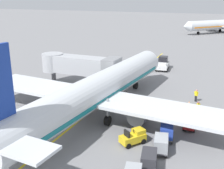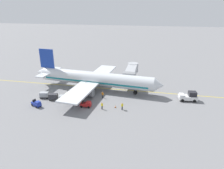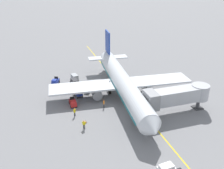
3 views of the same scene
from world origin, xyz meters
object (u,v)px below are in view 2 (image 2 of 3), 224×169
at_px(baggage_tug_trailing, 36,104).
at_px(baggage_cart_second_in_train, 64,98).
at_px(baggage_cart_third_in_train, 53,96).
at_px(ground_crew_marshaller, 103,94).
at_px(jet_bridge, 131,72).
at_px(baggage_tug_lead, 71,94).
at_px(ground_crew_wing_walker, 102,106).
at_px(baggage_cart_front, 74,99).
at_px(baggage_tug_spare, 86,104).
at_px(parked_airliner, 95,79).
at_px(safety_cone_nose_left, 115,107).
at_px(ground_crew_loader, 122,106).
at_px(baggage_cart_tail_end, 44,95).
at_px(pushback_tractor, 189,96).

relative_size(baggage_tug_trailing, baggage_cart_second_in_train, 0.93).
xyz_separation_m(baggage_cart_third_in_train, ground_crew_marshaller, (-3.59, 11.85, 0.00)).
bearing_deg(jet_bridge, baggage_tug_trailing, -44.41).
bearing_deg(baggage_tug_lead, jet_bridge, 133.94).
height_order(baggage_cart_third_in_train, ground_crew_wing_walker, ground_crew_wing_walker).
bearing_deg(jet_bridge, baggage_cart_front, -36.39).
relative_size(baggage_tug_spare, ground_crew_marshaller, 1.49).
bearing_deg(parked_airliner, baggage_tug_trailing, -39.52).
distance_m(baggage_tug_trailing, safety_cone_nose_left, 18.47).
distance_m(baggage_tug_trailing, ground_crew_marshaller, 16.02).
relative_size(parked_airliner, ground_crew_loader, 22.10).
xyz_separation_m(baggage_cart_tail_end, ground_crew_loader, (2.15, 20.50, 0.00)).
distance_m(jet_bridge, baggage_cart_second_in_train, 22.06).
height_order(parked_airliner, ground_crew_loader, parked_airliner).
relative_size(baggage_tug_spare, baggage_cart_tail_end, 0.85).
bearing_deg(baggage_cart_tail_end, baggage_tug_lead, 107.71).
distance_m(parked_airliner, pushback_tractor, 24.89).
bearing_deg(baggage_cart_tail_end, baggage_tug_trailing, 7.25).
bearing_deg(ground_crew_loader, baggage_tug_spare, -87.32).
relative_size(parked_airliner, baggage_cart_third_in_train, 12.54).
xyz_separation_m(baggage_tug_trailing, safety_cone_nose_left, (-3.15, 18.19, -0.42)).
xyz_separation_m(pushback_tractor, ground_crew_wing_walker, (8.89, -19.88, -0.15)).
xyz_separation_m(parked_airliner, baggage_tug_lead, (6.09, -4.76, -2.47)).
distance_m(pushback_tractor, baggage_cart_second_in_train, 30.87).
height_order(baggage_cart_tail_end, ground_crew_loader, ground_crew_loader).
bearing_deg(jet_bridge, safety_cone_nose_left, -5.28).
xyz_separation_m(pushback_tractor, baggage_tug_spare, (8.53, -23.79, -0.39)).
distance_m(pushback_tractor, ground_crew_wing_walker, 21.78).
bearing_deg(pushback_tractor, ground_crew_loader, -62.09).
height_order(baggage_tug_lead, ground_crew_wing_walker, ground_crew_wing_walker).
distance_m(baggage_tug_trailing, baggage_cart_third_in_train, 4.70).
relative_size(jet_bridge, baggage_tug_spare, 5.13).
xyz_separation_m(pushback_tractor, ground_crew_marshaller, (2.89, -21.24, -0.15)).
bearing_deg(baggage_tug_spare, baggage_cart_front, -115.94).
bearing_deg(ground_crew_marshaller, baggage_tug_lead, -82.70).
xyz_separation_m(baggage_cart_front, ground_crew_marshaller, (-3.84, 6.23, 0.00)).
distance_m(parked_airliner, ground_crew_marshaller, 6.51).
distance_m(baggage_tug_lead, baggage_tug_trailing, 8.84).
xyz_separation_m(parked_airliner, baggage_cart_front, (8.87, -2.76, -2.24)).
xyz_separation_m(baggage_tug_trailing, baggage_cart_tail_end, (-4.66, -0.59, 0.24)).
distance_m(baggage_tug_spare, safety_cone_nose_left, 6.82).
bearing_deg(baggage_tug_spare, baggage_cart_second_in_train, -105.29).
relative_size(baggage_cart_tail_end, ground_crew_marshaller, 1.76).
relative_size(pushback_tractor, ground_crew_wing_walker, 2.72).
height_order(pushback_tractor, baggage_tug_lead, pushback_tractor).
bearing_deg(baggage_cart_front, safety_cone_nose_left, 85.83).
distance_m(baggage_tug_trailing, baggage_cart_tail_end, 4.70).
xyz_separation_m(baggage_cart_front, baggage_cart_third_in_train, (-0.25, -5.61, 0.00)).
xyz_separation_m(baggage_tug_lead, baggage_cart_tail_end, (2.03, -6.37, 0.24)).
bearing_deg(baggage_tug_trailing, baggage_cart_front, 116.69).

